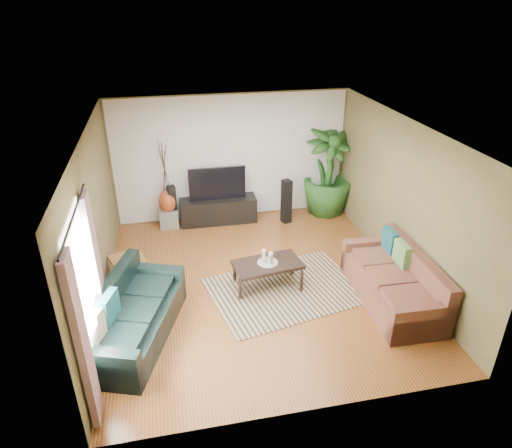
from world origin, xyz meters
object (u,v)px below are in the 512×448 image
object	(u,v)px
side_table	(129,272)
speaker_left	(172,206)
sofa_left	(134,313)
coffee_table	(267,274)
pedestal	(169,218)
tv_stand	(218,210)
television	(217,183)
vase	(168,202)
potted_plant	(328,172)
sofa_right	(393,278)
speaker_right	(286,201)

from	to	relation	value
side_table	speaker_left	bearing A→B (deg)	68.66
sofa_left	coffee_table	size ratio (longest dim) A/B	1.87
coffee_table	pedestal	bearing A→B (deg)	112.56
pedestal	speaker_left	bearing A→B (deg)	0.00
tv_stand	side_table	world-z (taller)	side_table
coffee_table	television	size ratio (longest dim) A/B	0.94
tv_stand	side_table	bearing A→B (deg)	-129.61
pedestal	vase	world-z (taller)	vase
tv_stand	potted_plant	size ratio (longest dim) A/B	0.84
tv_stand	speaker_left	world-z (taller)	speaker_left
tv_stand	side_table	xyz separation A→B (m)	(-1.80, -2.13, 0.00)
sofa_left	speaker_left	world-z (taller)	speaker_left
sofa_right	television	world-z (taller)	television
sofa_right	speaker_right	distance (m)	3.23
sofa_right	pedestal	size ratio (longest dim) A/B	5.45
sofa_right	coffee_table	bearing A→B (deg)	-111.59
sofa_right	speaker_left	xyz separation A→B (m)	(-3.32, 3.41, 0.03)
coffee_table	speaker_right	bearing A→B (deg)	59.43
pedestal	television	bearing A→B (deg)	0.00
tv_stand	speaker_right	size ratio (longest dim) A/B	1.68
side_table	pedestal	bearing A→B (deg)	70.82
vase	speaker_right	bearing A→B (deg)	-7.11
sofa_right	speaker_left	distance (m)	4.76
tv_stand	side_table	distance (m)	2.79
pedestal	vase	distance (m)	0.37
television	speaker_left	xyz separation A→B (m)	(-0.97, 0.00, -0.44)
pedestal	side_table	bearing A→B (deg)	-109.18
television	vase	xyz separation A→B (m)	(-1.06, 0.00, -0.33)
tv_stand	pedestal	bearing A→B (deg)	-179.40
speaker_left	side_table	distance (m)	2.29
television	sofa_right	bearing A→B (deg)	-55.41
tv_stand	side_table	size ratio (longest dim) A/B	2.95
sofa_left	pedestal	bearing A→B (deg)	9.68
sofa_right	potted_plant	world-z (taller)	potted_plant
television	vase	bearing A→B (deg)	180.00
speaker_left	potted_plant	bearing A→B (deg)	-11.81
television	speaker_right	bearing A→B (deg)	-12.22
tv_stand	coffee_table	bearing A→B (deg)	-78.75
coffee_table	side_table	world-z (taller)	side_table
sofa_right	tv_stand	bearing A→B (deg)	-143.65
coffee_table	tv_stand	xyz separation A→B (m)	(-0.49, 2.61, 0.04)
sofa_left	television	distance (m)	3.88
side_table	vase	bearing A→B (deg)	70.82
television	speaker_left	world-z (taller)	television
speaker_left	tv_stand	bearing A→B (deg)	-11.81
coffee_table	television	distance (m)	2.73
speaker_left	potted_plant	xyz separation A→B (m)	(3.42, 0.00, 0.51)
coffee_table	potted_plant	xyz separation A→B (m)	(1.96, 2.61, 0.74)
tv_stand	vase	xyz separation A→B (m)	(-1.06, 0.00, 0.29)
sofa_right	speaker_left	world-z (taller)	speaker_left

